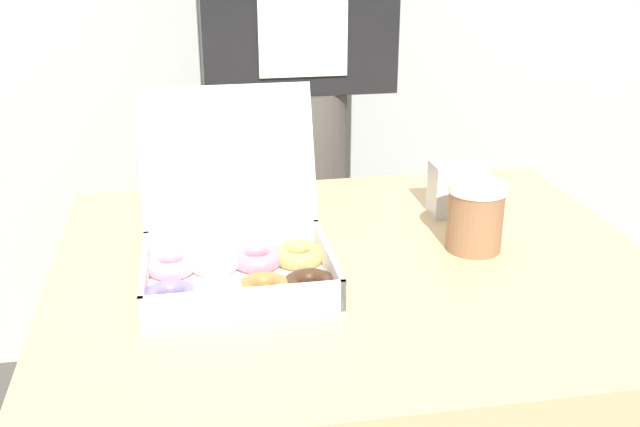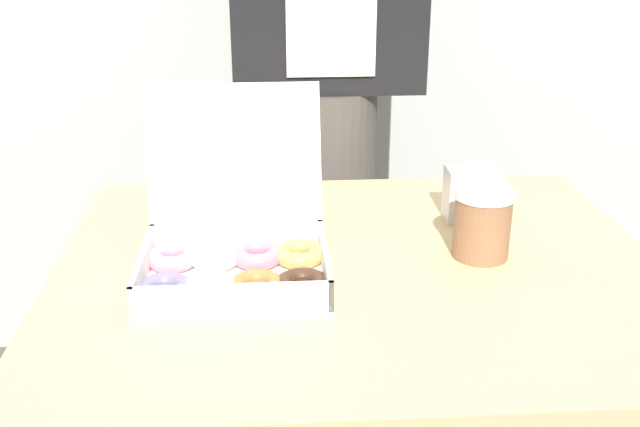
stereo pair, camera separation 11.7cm
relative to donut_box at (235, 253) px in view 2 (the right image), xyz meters
The scene contains 4 objects.
donut_box is the anchor object (origin of this frame).
coffee_cup 0.41m from the donut_box, ahead, with size 0.10×0.10×0.12m.
napkin_holder 0.47m from the donut_box, 25.46° to the left, with size 0.10×0.06×0.10m.
person_customer 0.73m from the donut_box, 73.79° to the left, with size 0.44×0.24×1.73m.
Camera 2 is at (-0.14, -1.09, 1.29)m, focal length 42.00 mm.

